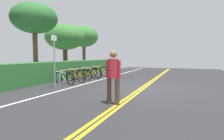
# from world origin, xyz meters

# --- Properties ---
(ground_plane) EXTENTS (29.95, 10.74, 0.05)m
(ground_plane) POSITION_xyz_m (0.00, 0.00, -0.03)
(ground_plane) COLOR #2B2B2D
(centre_line_yellow_inner) EXTENTS (26.95, 0.10, 0.00)m
(centre_line_yellow_inner) POSITION_xyz_m (0.00, -0.08, 0.00)
(centre_line_yellow_inner) COLOR gold
(centre_line_yellow_inner) RESTS_ON ground_plane
(centre_line_yellow_outer) EXTENTS (26.95, 0.10, 0.00)m
(centre_line_yellow_outer) POSITION_xyz_m (0.00, 0.08, 0.00)
(centre_line_yellow_outer) COLOR gold
(centre_line_yellow_outer) RESTS_ON ground_plane
(bike_lane_stripe_white) EXTENTS (26.95, 0.12, 0.00)m
(bike_lane_stripe_white) POSITION_xyz_m (0.00, 3.13, 0.00)
(bike_lane_stripe_white) COLOR white
(bike_lane_stripe_white) RESTS_ON ground_plane
(bike_rack) EXTENTS (5.11, 0.05, 0.75)m
(bike_rack) POSITION_xyz_m (1.59, 4.10, 0.58)
(bike_rack) COLOR #9EA0A5
(bike_rack) RESTS_ON ground_plane
(bicycle_0) EXTENTS (0.63, 1.67, 0.68)m
(bicycle_0) POSITION_xyz_m (-0.46, 4.19, 0.32)
(bicycle_0) COLOR black
(bicycle_0) RESTS_ON ground_plane
(bicycle_1) EXTENTS (0.67, 1.72, 0.77)m
(bicycle_1) POSITION_xyz_m (0.40, 4.05, 0.36)
(bicycle_1) COLOR black
(bicycle_1) RESTS_ON ground_plane
(bicycle_2) EXTENTS (0.46, 1.67, 0.71)m
(bicycle_2) POSITION_xyz_m (1.21, 4.24, 0.33)
(bicycle_2) COLOR black
(bicycle_2) RESTS_ON ground_plane
(bicycle_3) EXTENTS (0.46, 1.76, 0.78)m
(bicycle_3) POSITION_xyz_m (1.95, 4.05, 0.37)
(bicycle_3) COLOR black
(bicycle_3) RESTS_ON ground_plane
(bicycle_4) EXTENTS (0.55, 1.70, 0.69)m
(bicycle_4) POSITION_xyz_m (2.78, 4.23, 0.32)
(bicycle_4) COLOR black
(bicycle_4) RESTS_ON ground_plane
(bicycle_5) EXTENTS (0.46, 1.71, 0.78)m
(bicycle_5) POSITION_xyz_m (3.57, 4.15, 0.36)
(bicycle_5) COLOR black
(bicycle_5) RESTS_ON ground_plane
(pedestrian) EXTENTS (0.32, 0.49, 1.66)m
(pedestrian) POSITION_xyz_m (-3.38, 0.21, 0.95)
(pedestrian) COLOR #4C3826
(pedestrian) RESTS_ON ground_plane
(sign_post_near) EXTENTS (0.36, 0.06, 2.49)m
(sign_post_near) POSITION_xyz_m (-1.68, 3.80, 1.48)
(sign_post_near) COLOR gray
(sign_post_near) RESTS_ON ground_plane
(hedge_backdrop) EXTENTS (14.06, 1.31, 1.13)m
(hedge_backdrop) POSITION_xyz_m (3.09, 5.75, 0.57)
(hedge_backdrop) COLOR #2D6B30
(hedge_backdrop) RESTS_ON ground_plane
(tree_mid) EXTENTS (2.74, 2.74, 4.69)m
(tree_mid) POSITION_xyz_m (0.17, 6.75, 3.73)
(tree_mid) COLOR brown
(tree_mid) RESTS_ON ground_plane
(tree_far_right) EXTENTS (3.08, 3.08, 3.99)m
(tree_far_right) POSITION_xyz_m (3.68, 7.14, 2.96)
(tree_far_right) COLOR #473323
(tree_far_right) RESTS_ON ground_plane
(tree_extra) EXTENTS (2.84, 2.84, 4.46)m
(tree_extra) POSITION_xyz_m (7.49, 7.68, 3.39)
(tree_extra) COLOR brown
(tree_extra) RESTS_ON ground_plane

